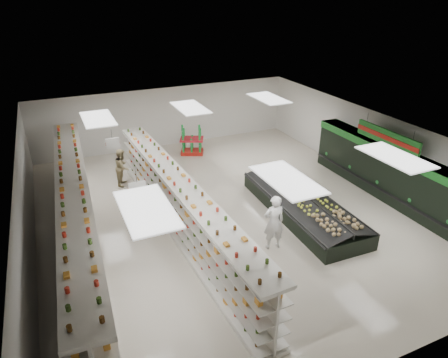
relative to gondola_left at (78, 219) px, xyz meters
name	(u,v)px	position (x,y,z in m)	size (l,w,h in m)	color
floor	(227,211)	(5.52, 0.12, -1.07)	(16.00, 16.00, 0.00)	beige
ceiling	(228,134)	(5.52, 0.12, 2.13)	(14.00, 16.00, 0.02)	white
wall_back	(166,117)	(5.52, 8.12, 0.53)	(14.00, 0.02, 3.20)	white
wall_front	(382,319)	(5.52, -7.88, 0.53)	(14.00, 0.02, 3.20)	white
wall_left	(26,213)	(-1.48, 0.12, 0.53)	(0.02, 16.00, 3.20)	white
wall_right	(371,147)	(12.52, 0.12, 0.53)	(0.02, 16.00, 3.20)	white
produce_wall_case	(386,169)	(12.05, -1.38, 0.17)	(0.93, 8.00, 2.20)	black
aisle_sign_near	(137,188)	(1.72, -1.88, 1.68)	(0.52, 0.06, 0.75)	white
aisle_sign_far	(113,143)	(1.72, 2.12, 1.68)	(0.52, 0.06, 0.75)	white
hortifruti_banner	(387,137)	(11.76, -1.38, 1.58)	(0.12, 3.20, 0.95)	#207827
gondola_left	(78,219)	(0.00, 0.00, 0.00)	(1.65, 13.49, 2.33)	silver
gondola_center	(181,210)	(3.37, -0.64, -0.10)	(1.44, 12.21, 2.11)	silver
produce_island	(302,204)	(8.08, -1.27, -0.66)	(2.39, 6.16, 0.91)	black
soda_endcap	(192,140)	(6.30, 6.33, -0.33)	(1.42, 1.24, 1.53)	#B01D14
shopper_main	(274,222)	(5.91, -2.72, -0.08)	(0.72, 0.47, 1.97)	white
shopper_background	(122,167)	(2.27, 4.18, -0.24)	(0.81, 0.50, 1.67)	#92785A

